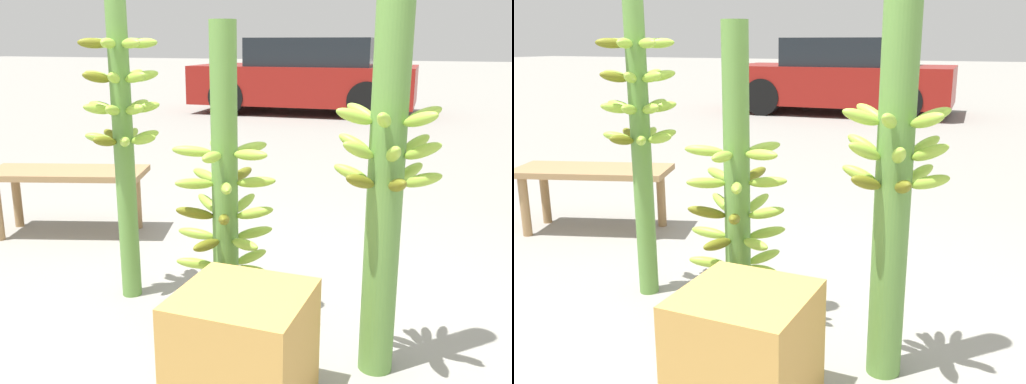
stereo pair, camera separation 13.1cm
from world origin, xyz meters
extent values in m
plane|color=gray|center=(0.00, 0.00, 0.00)|extent=(80.00, 80.00, 0.00)
cylinder|color=#5B8C3D|center=(-0.66, 0.35, 0.84)|extent=(0.10, 0.10, 1.68)
ellipsoid|color=#93BC3D|center=(-0.55, 0.30, 1.27)|extent=(0.15, 0.10, 0.05)
ellipsoid|color=#93BC3D|center=(-0.56, 0.40, 1.27)|extent=(0.15, 0.10, 0.05)
ellipsoid|color=#93BC3D|center=(-0.63, 0.46, 1.27)|extent=(0.08, 0.15, 0.05)
ellipsoid|color=#656718|center=(-0.73, 0.44, 1.27)|extent=(0.13, 0.14, 0.05)
ellipsoid|color=#93BC3D|center=(-0.77, 0.35, 1.27)|extent=(0.14, 0.05, 0.05)
ellipsoid|color=#656718|center=(-0.73, 0.26, 1.27)|extent=(0.12, 0.14, 0.05)
ellipsoid|color=#93BC3D|center=(-0.63, 0.24, 1.27)|extent=(0.08, 0.15, 0.05)
ellipsoid|color=#93BC3D|center=(-0.56, 0.41, 1.12)|extent=(0.15, 0.12, 0.07)
ellipsoid|color=#93BC3D|center=(-0.65, 0.46, 1.12)|extent=(0.06, 0.15, 0.07)
ellipsoid|color=#93BC3D|center=(-0.74, 0.43, 1.12)|extent=(0.14, 0.13, 0.07)
ellipsoid|color=#93BC3D|center=(-0.77, 0.33, 1.12)|extent=(0.15, 0.07, 0.07)
ellipsoid|color=#656718|center=(-0.72, 0.25, 1.12)|extent=(0.11, 0.15, 0.07)
ellipsoid|color=#93BC3D|center=(-0.62, 0.24, 1.12)|extent=(0.10, 0.15, 0.07)
ellipsoid|color=#93BC3D|center=(-0.55, 0.31, 1.12)|extent=(0.15, 0.09, 0.07)
ellipsoid|color=#93BC3D|center=(-0.63, 0.46, 0.97)|extent=(0.08, 0.15, 0.07)
ellipsoid|color=#93BC3D|center=(-0.73, 0.44, 0.97)|extent=(0.13, 0.14, 0.07)
ellipsoid|color=#93BC3D|center=(-0.77, 0.35, 0.97)|extent=(0.15, 0.05, 0.07)
ellipsoid|color=#93BC3D|center=(-0.73, 0.26, 0.97)|extent=(0.13, 0.14, 0.07)
ellipsoid|color=#93BC3D|center=(-0.63, 0.24, 0.97)|extent=(0.08, 0.15, 0.07)
ellipsoid|color=#93BC3D|center=(-0.55, 0.30, 0.97)|extent=(0.15, 0.10, 0.07)
ellipsoid|color=#93BC3D|center=(-0.56, 0.40, 0.97)|extent=(0.15, 0.11, 0.07)
ellipsoid|color=#93BC3D|center=(-0.76, 0.30, 0.82)|extent=(0.15, 0.10, 0.08)
ellipsoid|color=#656718|center=(-0.69, 0.24, 0.82)|extent=(0.08, 0.15, 0.08)
ellipsoid|color=#93BC3D|center=(-0.59, 0.26, 0.82)|extent=(0.13, 0.14, 0.08)
ellipsoid|color=#93BC3D|center=(-0.54, 0.35, 0.82)|extent=(0.15, 0.05, 0.08)
ellipsoid|color=#93BC3D|center=(-0.59, 0.44, 0.82)|extent=(0.13, 0.14, 0.08)
ellipsoid|color=#93BC3D|center=(-0.68, 0.46, 0.82)|extent=(0.08, 0.15, 0.08)
ellipsoid|color=#656718|center=(-0.76, 0.40, 0.82)|extent=(0.15, 0.11, 0.08)
cylinder|color=#5B8C3D|center=(-0.06, 0.22, 0.68)|extent=(0.11, 0.11, 1.37)
ellipsoid|color=#93BC3D|center=(-0.19, 0.17, 0.82)|extent=(0.18, 0.11, 0.06)
ellipsoid|color=#93BC3D|center=(-0.05, 0.08, 0.82)|extent=(0.05, 0.18, 0.06)
ellipsoid|color=#93BC3D|center=(0.07, 0.18, 0.82)|extent=(0.18, 0.09, 0.06)
ellipsoid|color=#93BC3D|center=(0.02, 0.34, 0.82)|extent=(0.14, 0.17, 0.06)
ellipsoid|color=#93BC3D|center=(-0.15, 0.33, 0.82)|extent=(0.15, 0.17, 0.06)
ellipsoid|color=#93BC3D|center=(0.08, 0.24, 0.69)|extent=(0.18, 0.07, 0.07)
ellipsoid|color=#656718|center=(-0.04, 0.36, 0.69)|extent=(0.07, 0.18, 0.07)
ellipsoid|color=#93BC3D|center=(-0.19, 0.28, 0.69)|extent=(0.18, 0.12, 0.07)
ellipsoid|color=#93BC3D|center=(-0.16, 0.12, 0.69)|extent=(0.16, 0.16, 0.07)
ellipsoid|color=#93BC3D|center=(0.00, 0.10, 0.69)|extent=(0.12, 0.18, 0.07)
ellipsoid|color=#93BC3D|center=(-0.18, 0.29, 0.56)|extent=(0.18, 0.13, 0.09)
ellipsoid|color=#656718|center=(-0.17, 0.13, 0.56)|extent=(0.17, 0.15, 0.09)
ellipsoid|color=#656718|center=(-0.01, 0.09, 0.56)|extent=(0.11, 0.18, 0.09)
ellipsoid|color=#93BC3D|center=(0.07, 0.23, 0.56)|extent=(0.18, 0.06, 0.09)
ellipsoid|color=#93BC3D|center=(-0.03, 0.35, 0.56)|extent=(0.09, 0.19, 0.09)
ellipsoid|color=#656718|center=(-0.09, 0.08, 0.44)|extent=(0.08, 0.18, 0.06)
ellipsoid|color=#93BC3D|center=(0.06, 0.15, 0.44)|extent=(0.18, 0.13, 0.06)
ellipsoid|color=#93BC3D|center=(0.04, 0.31, 0.44)|extent=(0.16, 0.15, 0.06)
ellipsoid|color=#93BC3D|center=(-0.12, 0.35, 0.44)|extent=(0.11, 0.18, 0.06)
ellipsoid|color=#93BC3D|center=(-0.20, 0.21, 0.44)|extent=(0.18, 0.07, 0.06)
ellipsoid|color=#93BC3D|center=(-0.06, 0.08, 0.30)|extent=(0.05, 0.18, 0.07)
ellipsoid|color=#93BC3D|center=(0.07, 0.18, 0.30)|extent=(0.18, 0.09, 0.07)
ellipsoid|color=#93BC3D|center=(0.02, 0.34, 0.30)|extent=(0.14, 0.17, 0.07)
ellipsoid|color=#93BC3D|center=(-0.15, 0.33, 0.30)|extent=(0.15, 0.17, 0.07)
ellipsoid|color=#93BC3D|center=(-0.19, 0.17, 0.30)|extent=(0.18, 0.11, 0.07)
cylinder|color=#5B8C3D|center=(0.64, 0.10, 0.86)|extent=(0.13, 0.13, 1.72)
ellipsoid|color=#93BC3D|center=(0.65, -0.03, 1.02)|extent=(0.05, 0.15, 0.09)
ellipsoid|color=#93BC3D|center=(0.76, 0.04, 1.02)|extent=(0.15, 0.11, 0.09)
ellipsoid|color=#93BC3D|center=(0.76, 0.17, 1.02)|extent=(0.15, 0.12, 0.09)
ellipsoid|color=#93BC3D|center=(0.64, 0.24, 1.02)|extent=(0.05, 0.15, 0.09)
ellipsoid|color=#93BC3D|center=(0.53, 0.17, 1.02)|extent=(0.15, 0.11, 0.09)
ellipsoid|color=#93BC3D|center=(0.53, 0.04, 1.02)|extent=(0.15, 0.12, 0.09)
ellipsoid|color=#93BC3D|center=(0.56, 0.01, 0.90)|extent=(0.13, 0.14, 0.10)
ellipsoid|color=#93BC3D|center=(0.68, -0.02, 0.90)|extent=(0.09, 0.16, 0.10)
ellipsoid|color=#93BC3D|center=(0.77, 0.08, 0.90)|extent=(0.16, 0.08, 0.10)
ellipsoid|color=#93BC3D|center=(0.73, 0.20, 0.90)|extent=(0.13, 0.14, 0.10)
ellipsoid|color=#93BC3D|center=(0.61, 0.23, 0.90)|extent=(0.09, 0.16, 0.10)
ellipsoid|color=#93BC3D|center=(0.52, 0.13, 0.90)|extent=(0.16, 0.08, 0.10)
ellipsoid|color=#93BC3D|center=(0.59, 0.22, 0.80)|extent=(0.11, 0.16, 0.09)
ellipsoid|color=#93BC3D|center=(0.51, 0.11, 0.80)|extent=(0.15, 0.06, 0.09)
ellipsoid|color=#656718|center=(0.57, -0.01, 0.80)|extent=(0.12, 0.15, 0.09)
ellipsoid|color=#656718|center=(0.70, -0.01, 0.80)|extent=(0.11, 0.16, 0.09)
ellipsoid|color=#93BC3D|center=(0.78, 0.09, 0.80)|extent=(0.15, 0.06, 0.09)
ellipsoid|color=#93BC3D|center=(0.72, 0.21, 0.80)|extent=(0.12, 0.15, 0.09)
cube|color=#99754C|center=(-1.59, 1.03, 0.43)|extent=(1.12, 0.72, 0.04)
cylinder|color=#99754C|center=(-2.04, 1.03, 0.20)|extent=(0.06, 0.06, 0.41)
cylinder|color=#99754C|center=(-1.23, 1.31, 0.20)|extent=(0.06, 0.06, 0.41)
cylinder|color=#99754C|center=(-1.95, 0.76, 0.20)|extent=(0.06, 0.06, 0.41)
cylinder|color=#99754C|center=(-1.14, 1.03, 0.20)|extent=(0.06, 0.06, 0.41)
cube|color=maroon|center=(-2.08, 8.33, 0.52)|extent=(4.11, 2.13, 0.68)
cube|color=black|center=(-1.92, 8.34, 1.11)|extent=(2.31, 1.85, 0.49)
cylinder|color=black|center=(-3.25, 7.40, 0.33)|extent=(0.66, 0.25, 0.65)
cylinder|color=black|center=(-3.37, 9.08, 0.33)|extent=(0.66, 0.25, 0.65)
cylinder|color=black|center=(-0.79, 7.58, 0.33)|extent=(0.66, 0.25, 0.65)
cylinder|color=black|center=(-0.91, 9.26, 0.33)|extent=(0.66, 0.25, 0.65)
cube|color=#C69347|center=(0.24, -0.32, 0.22)|extent=(0.44, 0.44, 0.44)
camera|label=1|loc=(0.94, -1.98, 1.28)|focal=40.00mm
camera|label=2|loc=(1.06, -1.93, 1.28)|focal=40.00mm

